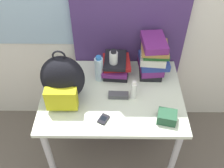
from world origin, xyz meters
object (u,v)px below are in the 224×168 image
at_px(cell_phone, 103,119).
at_px(sunglasses_case, 118,95).
at_px(backpack, 63,80).
at_px(sunscreen_bottle, 134,90).
at_px(sports_bottle, 114,65).
at_px(water_bottle, 99,69).
at_px(book_stack_center, 153,57).
at_px(book_stack_left, 116,66).
at_px(camera_pouch, 167,117).

bearing_deg(cell_phone, sunglasses_case, 64.40).
relative_size(backpack, sunscreen_bottle, 2.60).
bearing_deg(backpack, sunglasses_case, 1.07).
bearing_deg(sunglasses_case, cell_phone, -115.60).
height_order(backpack, sunglasses_case, backpack).
bearing_deg(sunglasses_case, sports_bottle, 99.57).
bearing_deg(water_bottle, sports_bottle, 14.79).
bearing_deg(book_stack_center, water_bottle, -169.85).
distance_m(sports_bottle, sunscreen_bottle, 0.28).
xyz_separation_m(book_stack_left, sunglasses_case, (0.02, -0.28, -0.05)).
distance_m(backpack, cell_phone, 0.40).
relative_size(book_stack_center, camera_pouch, 2.25).
height_order(book_stack_center, water_bottle, book_stack_center).
bearing_deg(sunscreen_bottle, water_bottle, 142.56).
xyz_separation_m(sunscreen_bottle, cell_phone, (-0.22, -0.21, -0.07)).
distance_m(water_bottle, cell_phone, 0.43).
bearing_deg(sunscreen_bottle, cell_phone, -135.28).
bearing_deg(backpack, camera_pouch, -16.24).
xyz_separation_m(backpack, sunscreen_bottle, (0.51, 0.00, -0.10)).
distance_m(book_stack_center, sunscreen_bottle, 0.33).
bearing_deg(sunscreen_bottle, book_stack_left, 114.57).
bearing_deg(book_stack_center, backpack, -157.25).
bearing_deg(sports_bottle, sunscreen_bottle, -57.02).
relative_size(backpack, book_stack_left, 1.46).
bearing_deg(backpack, book_stack_left, 37.20).
bearing_deg(book_stack_left, water_bottle, -147.98).
bearing_deg(sports_bottle, sunglasses_case, -80.43).
bearing_deg(cell_phone, backpack, 144.14).
xyz_separation_m(sports_bottle, camera_pouch, (0.37, -0.44, -0.09)).
bearing_deg(camera_pouch, water_bottle, 139.16).
distance_m(sports_bottle, sunglasses_case, 0.25).
xyz_separation_m(sunscreen_bottle, camera_pouch, (0.22, -0.21, -0.04)).
bearing_deg(book_stack_left, sports_bottle, -110.52).
distance_m(book_stack_center, camera_pouch, 0.51).
height_order(sunscreen_bottle, camera_pouch, sunscreen_bottle).
bearing_deg(camera_pouch, book_stack_center, 96.94).
distance_m(sports_bottle, cell_phone, 0.46).
distance_m(sunscreen_bottle, cell_phone, 0.31).
height_order(sunscreen_bottle, sunglasses_case, sunscreen_bottle).
bearing_deg(cell_phone, camera_pouch, -0.08).
relative_size(sunscreen_bottle, cell_phone, 1.65).
height_order(book_stack_left, camera_pouch, book_stack_left).
bearing_deg(camera_pouch, sports_bottle, 129.56).
bearing_deg(sports_bottle, water_bottle, -165.21).
bearing_deg(book_stack_left, backpack, -142.80).
bearing_deg(book_stack_center, camera_pouch, -83.06).
distance_m(backpack, sunscreen_bottle, 0.52).
height_order(book_stack_center, sports_bottle, book_stack_center).
height_order(book_stack_center, camera_pouch, book_stack_center).
bearing_deg(book_stack_left, sunscreen_bottle, -65.43).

